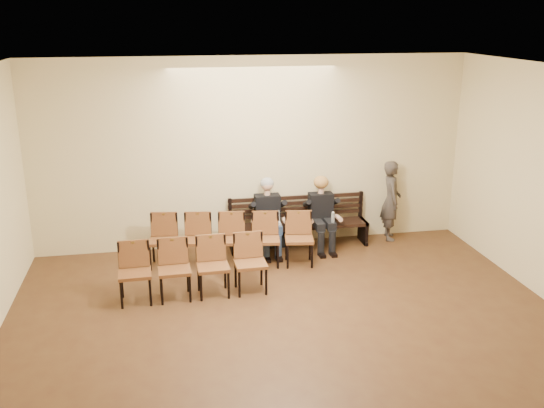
# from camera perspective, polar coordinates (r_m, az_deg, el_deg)

# --- Properties ---
(ground) EXTENTS (10.00, 10.00, 0.00)m
(ground) POSITION_cam_1_polar(r_m,az_deg,el_deg) (7.28, 4.74, -17.67)
(ground) COLOR #55381D
(ground) RESTS_ON ground
(room_walls) EXTENTS (8.02, 10.01, 3.51)m
(room_walls) POSITION_cam_1_polar(r_m,az_deg,el_deg) (6.92, 3.56, 3.65)
(room_walls) COLOR beige
(room_walls) RESTS_ON ground
(bench) EXTENTS (2.60, 0.90, 0.45)m
(bench) POSITION_cam_1_polar(r_m,az_deg,el_deg) (11.37, 2.53, -2.94)
(bench) COLOR black
(bench) RESTS_ON ground
(seated_man) EXTENTS (0.57, 0.79, 1.36)m
(seated_man) POSITION_cam_1_polar(r_m,az_deg,el_deg) (10.99, -0.36, -1.12)
(seated_man) COLOR black
(seated_man) RESTS_ON ground
(seated_woman) EXTENTS (0.55, 0.76, 1.27)m
(seated_woman) POSITION_cam_1_polar(r_m,az_deg,el_deg) (11.22, 4.71, -1.04)
(seated_woman) COLOR black
(seated_woman) RESTS_ON ground
(laptop) EXTENTS (0.30, 0.24, 0.22)m
(laptop) POSITION_cam_1_polar(r_m,az_deg,el_deg) (10.83, 0.08, -2.10)
(laptop) COLOR silver
(laptop) RESTS_ON bench
(water_bottle) EXTENTS (0.08, 0.08, 0.21)m
(water_bottle) POSITION_cam_1_polar(r_m,az_deg,el_deg) (11.01, 5.74, -1.89)
(water_bottle) COLOR silver
(water_bottle) RESTS_ON bench
(bag) EXTENTS (0.37, 0.26, 0.26)m
(bag) POSITION_cam_1_polar(r_m,az_deg,el_deg) (11.42, 0.48, -3.34)
(bag) COLOR black
(bag) RESTS_ON ground
(passerby) EXTENTS (0.54, 0.72, 1.78)m
(passerby) POSITION_cam_1_polar(r_m,az_deg,el_deg) (11.79, 11.17, 0.88)
(passerby) COLOR #3B3430
(passerby) RESTS_ON ground
(chair_row_front) EXTENTS (2.87, 0.91, 0.92)m
(chair_row_front) POSITION_cam_1_polar(r_m,az_deg,el_deg) (10.47, -3.83, -3.42)
(chair_row_front) COLOR brown
(chair_row_front) RESTS_ON ground
(chair_row_back) EXTENTS (2.26, 0.57, 0.92)m
(chair_row_back) POSITION_cam_1_polar(r_m,az_deg,el_deg) (9.39, -7.37, -6.06)
(chair_row_back) COLOR brown
(chair_row_back) RESTS_ON ground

